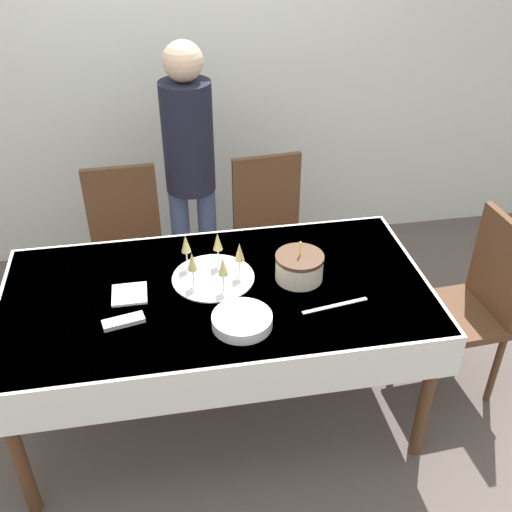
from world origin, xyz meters
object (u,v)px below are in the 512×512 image
Objects in this scene: dining_chair_far_right at (271,232)px; person_standing at (189,158)px; birthday_cake at (299,267)px; champagne_tray at (212,266)px; dining_chair_far_left at (127,246)px; dining_chair_right_end at (472,300)px; plate_stack_main at (242,321)px.

person_standing reaches higher than dining_chair_far_right.
birthday_cake is 0.58× the size of champagne_tray.
dining_chair_far_left is 0.60m from person_standing.
dining_chair_far_right is at bearing 87.52° from birthday_cake.
dining_chair_far_right reaches higher than birthday_cake.
dining_chair_far_right is at bearing 59.95° from champagne_tray.
champagne_tray is 0.89m from person_standing.
birthday_cake reaches higher than champagne_tray.
dining_chair_right_end is at bearing -36.88° from person_standing.
birthday_cake is 0.41m from plate_stack_main.
dining_chair_far_right reaches higher than plate_stack_main.
dining_chair_far_right is 4.43× the size of birthday_cake.
dining_chair_right_end is 2.58× the size of champagne_tray.
person_standing is at bearing 22.61° from dining_chair_far_left.
person_standing reaches higher than plate_stack_main.
dining_chair_far_left is 0.83m from dining_chair_far_right.
dining_chair_far_right is at bearing -0.02° from dining_chair_far_left.
dining_chair_far_left is 3.89× the size of plate_stack_main.
dining_chair_right_end reaches higher than plate_stack_main.
dining_chair_right_end is at bearing -3.77° from champagne_tray.
person_standing is at bearing 159.49° from dining_chair_far_right.
dining_chair_far_left is at bearing 135.24° from birthday_cake.
dining_chair_right_end is 3.89× the size of plate_stack_main.
person_standing is at bearing 94.62° from plate_stack_main.
person_standing is (-0.02, 0.88, 0.13)m from champagne_tray.
champagne_tray is at bearing 102.73° from plate_stack_main.
dining_chair_right_end is (0.85, -0.80, 0.00)m from dining_chair_far_right.
birthday_cake is at bearing -10.20° from champagne_tray.
birthday_cake is at bearing -67.05° from person_standing.
dining_chair_right_end reaches higher than champagne_tray.
dining_chair_far_left and dining_chair_right_end have the same top height.
person_standing is (-0.10, 1.23, 0.17)m from plate_stack_main.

